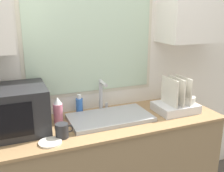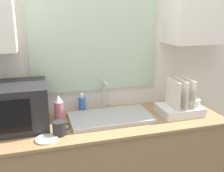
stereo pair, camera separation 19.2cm
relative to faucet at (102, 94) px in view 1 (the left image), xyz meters
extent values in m
cube|color=#8C7251|center=(-0.06, -0.20, -0.60)|extent=(1.83, 0.58, 0.86)
cube|color=#99754C|center=(-0.06, -0.20, -0.16)|extent=(1.86, 0.61, 0.02)
cube|color=silver|center=(-0.06, 0.12, 0.27)|extent=(6.00, 0.06, 2.60)
cube|color=beige|center=(-0.06, 0.09, 0.40)|extent=(1.11, 0.01, 0.84)
cube|color=#B2CCB2|center=(-0.06, 0.09, 0.40)|extent=(1.05, 0.01, 0.78)
cube|color=white|center=(0.80, -0.07, 0.74)|extent=(0.55, 0.32, 0.68)
cube|color=#9EA0A5|center=(0.00, -0.19, -0.14)|extent=(0.63, 0.35, 0.03)
cylinder|color=#B7B7BC|center=(0.00, 0.01, -0.02)|extent=(0.03, 0.03, 0.27)
cylinder|color=#B7B7BC|center=(0.00, -0.05, 0.10)|extent=(0.03, 0.12, 0.03)
cylinder|color=#B7B7BC|center=(0.05, 0.01, -0.12)|extent=(0.02, 0.02, 0.06)
cube|color=#232326|center=(-0.70, -0.13, 0.01)|extent=(0.46, 0.40, 0.32)
cube|color=black|center=(-0.73, -0.33, 0.01)|extent=(0.30, 0.01, 0.22)
cube|color=silver|center=(0.56, -0.24, -0.12)|extent=(0.33, 0.26, 0.07)
cube|color=silver|center=(0.50, -0.24, 0.03)|extent=(0.01, 0.22, 0.22)
cube|color=silver|center=(0.56, -0.24, 0.03)|extent=(0.01, 0.22, 0.22)
cube|color=silver|center=(0.63, -0.24, 0.03)|extent=(0.01, 0.22, 0.22)
cylinder|color=silver|center=(0.65, -0.28, -0.05)|extent=(0.12, 0.12, 0.06)
cylinder|color=#D8728C|center=(-0.39, -0.11, -0.08)|extent=(0.07, 0.07, 0.15)
cone|color=silver|center=(-0.39, -0.11, 0.03)|extent=(0.06, 0.06, 0.05)
cylinder|color=blue|center=(-0.19, 0.02, -0.09)|extent=(0.06, 0.06, 0.13)
cylinder|color=white|center=(-0.19, 0.02, -0.01)|extent=(0.03, 0.03, 0.03)
cylinder|color=#262628|center=(-0.41, -0.35, -0.10)|extent=(0.09, 0.09, 0.10)
torus|color=#262628|center=(-0.36, -0.35, -0.10)|extent=(0.05, 0.01, 0.05)
cylinder|color=silver|center=(-0.50, -0.40, -0.15)|extent=(0.15, 0.15, 0.01)
camera|label=1|loc=(-0.71, -1.93, 0.66)|focal=42.00mm
camera|label=2|loc=(-0.53, -2.00, 0.66)|focal=42.00mm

